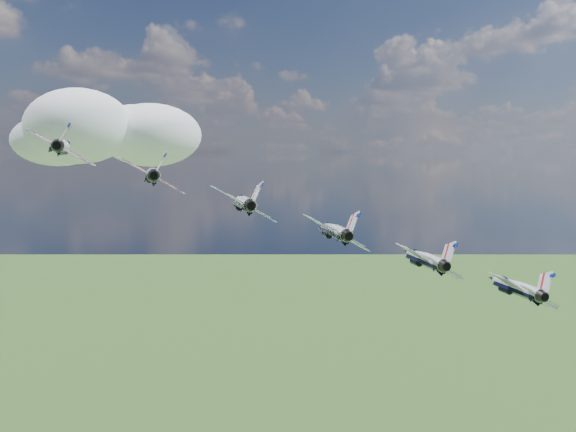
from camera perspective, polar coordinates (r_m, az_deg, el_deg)
cloud_far at (r=307.60m, az=-16.42°, el=6.88°), size 66.31×52.10×26.05m
jet_0 at (r=90.41m, az=-19.38°, el=5.89°), size 14.26×16.18×7.99m
jet_1 at (r=86.78m, az=-11.93°, el=3.68°), size 14.26×16.18×7.99m
jet_2 at (r=84.86m, az=-4.03°, el=1.25°), size 14.26×16.18×7.99m
jet_3 at (r=84.76m, az=4.04°, el=-1.25°), size 14.26×16.18×7.99m
jet_4 at (r=86.48m, az=11.97°, el=-3.69°), size 14.26×16.18×7.99m
jet_5 at (r=89.93m, az=19.49°, el=-5.92°), size 14.26×16.18×7.99m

